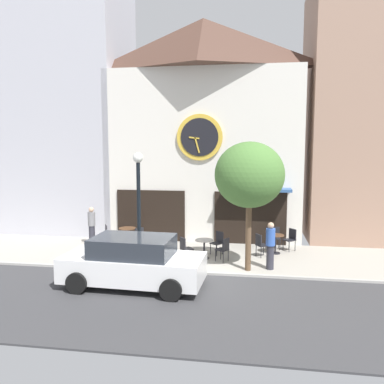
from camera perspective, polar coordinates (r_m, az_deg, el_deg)
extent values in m
cube|color=#9E998E|center=(15.67, 1.13, -9.30)|extent=(26.21, 4.48, 0.05)
cube|color=#38383A|center=(11.13, -2.36, -16.17)|extent=(26.21, 5.26, 0.05)
cube|color=#A8A5A0|center=(13.55, -0.15, -11.61)|extent=(26.21, 0.12, 0.08)
cube|color=silver|center=(18.37, 1.58, 5.37)|extent=(8.95, 2.10, 7.73)
pyramid|color=#4C3328|center=(18.92, 1.63, 20.67)|extent=(8.06, 2.94, 2.26)
cylinder|color=gold|center=(17.27, 1.12, 7.95)|extent=(2.01, 0.10, 2.01)
cylinder|color=black|center=(17.21, 1.09, 7.96)|extent=(1.65, 0.04, 1.65)
cube|color=gold|center=(17.20, 0.32, 7.87)|extent=(0.46, 0.03, 0.12)
cube|color=gold|center=(17.18, 0.75, 6.83)|extent=(0.25, 0.03, 0.70)
cube|color=black|center=(18.00, -5.99, -3.39)|extent=(3.13, 0.10, 2.30)
cube|color=black|center=(17.42, 8.43, -3.77)|extent=(3.13, 0.10, 2.30)
cube|color=#33568C|center=(16.92, 9.41, 0.36)|extent=(2.86, 0.90, 0.12)
cube|color=#B2B2BC|center=(22.08, -18.63, 15.02)|extent=(6.80, 4.57, 15.22)
cube|color=#9E7A66|center=(20.33, 24.31, 10.44)|extent=(5.60, 4.80, 11.65)
cylinder|color=black|center=(14.70, -7.61, -9.61)|extent=(0.32, 0.32, 0.36)
cylinder|color=black|center=(14.32, -7.72, -3.19)|extent=(0.14, 0.14, 3.70)
sphere|color=white|center=(14.12, -7.85, 4.96)|extent=(0.36, 0.36, 0.36)
cylinder|color=brown|center=(13.72, 8.19, -6.20)|extent=(0.20, 0.20, 2.50)
ellipsoid|color=#4C7A38|center=(13.41, 8.34, 2.48)|extent=(2.36, 2.13, 2.25)
cylinder|color=black|center=(17.43, -9.36, -6.40)|extent=(0.07, 0.07, 0.73)
cylinder|color=black|center=(17.52, -9.34, -7.52)|extent=(0.40, 0.40, 0.03)
cylinder|color=brown|center=(17.35, -9.38, -5.22)|extent=(0.74, 0.74, 0.03)
cylinder|color=black|center=(15.20, 1.78, -8.31)|extent=(0.07, 0.07, 0.72)
cylinder|color=black|center=(15.30, 1.77, -9.55)|extent=(0.40, 0.40, 0.03)
cylinder|color=gray|center=(15.11, 1.78, -6.99)|extent=(0.70, 0.70, 0.03)
cylinder|color=black|center=(16.21, 12.01, -7.43)|extent=(0.07, 0.07, 0.75)
cylinder|color=black|center=(16.31, 11.98, -8.66)|extent=(0.40, 0.40, 0.03)
cylinder|color=brown|center=(16.13, 12.05, -6.14)|extent=(0.67, 0.67, 0.03)
cube|color=black|center=(14.85, 4.38, -8.33)|extent=(0.55, 0.55, 0.04)
cube|color=black|center=(14.69, 4.97, -7.59)|extent=(0.22, 0.35, 0.45)
cylinder|color=black|center=(15.14, 4.20, -8.92)|extent=(0.03, 0.03, 0.45)
cylinder|color=black|center=(14.87, 3.45, -9.20)|extent=(0.03, 0.03, 0.45)
cylinder|color=black|center=(14.95, 5.29, -9.12)|extent=(0.03, 0.03, 0.45)
cylinder|color=black|center=(14.68, 4.55, -9.42)|extent=(0.03, 0.03, 0.45)
cube|color=black|center=(16.83, -7.91, -6.57)|extent=(0.57, 0.57, 0.04)
cube|color=black|center=(16.62, -7.64, -5.93)|extent=(0.31, 0.29, 0.45)
cylinder|color=black|center=(17.10, -7.63, -7.12)|extent=(0.03, 0.03, 0.45)
cylinder|color=black|center=(16.96, -8.67, -7.26)|extent=(0.03, 0.03, 0.45)
cylinder|color=black|center=(16.81, -7.11, -7.36)|extent=(0.03, 0.03, 0.45)
cylinder|color=black|center=(16.66, -8.16, -7.50)|extent=(0.03, 0.03, 0.45)
cube|color=black|center=(15.67, 10.18, -7.61)|extent=(0.55, 0.55, 0.04)
cube|color=black|center=(15.51, 9.65, -6.89)|extent=(0.24, 0.34, 0.45)
cylinder|color=black|center=(15.68, 11.04, -8.47)|extent=(0.03, 0.03, 0.45)
cylinder|color=black|center=(15.95, 10.32, -8.19)|extent=(0.03, 0.03, 0.45)
cylinder|color=black|center=(15.49, 10.00, -8.63)|extent=(0.03, 0.03, 0.45)
cylinder|color=black|center=(15.77, 9.29, -8.35)|extent=(0.03, 0.03, 0.45)
cube|color=black|center=(15.75, 3.58, -7.44)|extent=(0.56, 0.56, 0.04)
cube|color=black|center=(15.83, 4.04, -6.53)|extent=(0.32, 0.27, 0.45)
cylinder|color=black|center=(15.80, 2.69, -8.23)|extent=(0.03, 0.03, 0.45)
cylinder|color=black|center=(15.58, 3.60, -8.46)|extent=(0.03, 0.03, 0.45)
cylinder|color=black|center=(16.04, 3.55, -8.01)|extent=(0.03, 0.03, 0.45)
cylinder|color=black|center=(15.82, 4.45, -8.23)|extent=(0.03, 0.03, 0.45)
cube|color=black|center=(16.74, 13.94, -6.78)|extent=(0.56, 0.56, 0.04)
cube|color=black|center=(16.81, 14.39, -5.94)|extent=(0.28, 0.31, 0.45)
cylinder|color=black|center=(16.79, 13.09, -7.50)|extent=(0.03, 0.03, 0.45)
cylinder|color=black|center=(16.56, 13.92, -7.73)|extent=(0.03, 0.03, 0.45)
cylinder|color=black|center=(17.02, 13.91, -7.33)|extent=(0.03, 0.03, 0.45)
cylinder|color=black|center=(16.80, 14.74, -7.54)|extent=(0.03, 0.03, 0.45)
cube|color=black|center=(14.92, -0.74, -8.23)|extent=(0.56, 0.56, 0.04)
cube|color=black|center=(14.78, -1.36, -7.48)|extent=(0.27, 0.32, 0.45)
cylinder|color=black|center=(14.92, 0.16, -9.13)|extent=(0.03, 0.03, 0.45)
cylinder|color=black|center=(15.20, -0.51, -8.83)|extent=(0.03, 0.03, 0.45)
cylinder|color=black|center=(14.76, -0.99, -9.31)|extent=(0.03, 0.03, 0.45)
cylinder|color=black|center=(15.04, -1.64, -9.00)|extent=(0.03, 0.03, 0.45)
cube|color=black|center=(16.89, 12.02, -6.60)|extent=(0.43, 0.43, 0.04)
cube|color=black|center=(17.02, 11.96, -5.72)|extent=(0.38, 0.07, 0.45)
cylinder|color=black|center=(16.76, 11.50, -7.49)|extent=(0.03, 0.03, 0.45)
cylinder|color=black|center=(16.80, 12.66, -7.48)|extent=(0.03, 0.03, 0.45)
cylinder|color=black|center=(17.09, 11.36, -7.21)|extent=(0.03, 0.03, 0.45)
cylinder|color=black|center=(17.13, 12.49, -7.20)|extent=(0.03, 0.03, 0.45)
cube|color=black|center=(17.48, -11.75, -6.14)|extent=(0.54, 0.54, 0.04)
cube|color=black|center=(17.41, -12.36, -5.45)|extent=(0.21, 0.35, 0.45)
cylinder|color=black|center=(17.39, -11.10, -6.96)|extent=(0.03, 0.03, 0.45)
cylinder|color=black|center=(17.72, -11.26, -6.70)|extent=(0.03, 0.03, 0.45)
cylinder|color=black|center=(17.35, -12.22, -7.02)|extent=(0.03, 0.03, 0.45)
cylinder|color=black|center=(17.67, -12.36, -6.76)|extent=(0.03, 0.03, 0.45)
cylinder|color=#2D2D38|center=(14.18, 11.27, -9.28)|extent=(0.35, 0.35, 0.85)
cylinder|color=#3359B2|center=(14.00, 11.34, -6.42)|extent=(0.43, 0.43, 0.60)
sphere|color=tan|center=(13.91, 11.38, -4.78)|extent=(0.22, 0.22, 0.22)
cylinder|color=#2D2D38|center=(17.73, -14.31, -6.11)|extent=(0.37, 0.37, 0.85)
cylinder|color=slate|center=(17.58, -14.38, -3.81)|extent=(0.45, 0.45, 0.60)
sphere|color=tan|center=(17.51, -14.42, -2.49)|extent=(0.22, 0.22, 0.22)
cube|color=white|center=(12.39, -8.50, -10.76)|extent=(4.37, 1.99, 0.75)
cube|color=#262B33|center=(12.21, -8.56, -7.83)|extent=(2.47, 1.69, 0.60)
cylinder|color=black|center=(11.27, -3.06, -13.99)|extent=(0.65, 0.25, 0.64)
cylinder|color=black|center=(12.92, -1.05, -11.23)|extent=(0.65, 0.25, 0.64)
cylinder|color=black|center=(12.25, -16.36, -12.54)|extent=(0.65, 0.25, 0.64)
cylinder|color=black|center=(13.78, -12.84, -10.24)|extent=(0.65, 0.25, 0.64)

